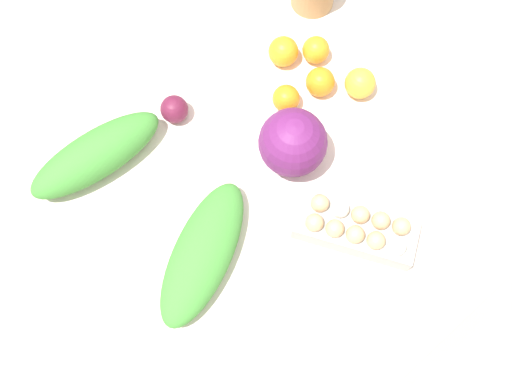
{
  "coord_description": "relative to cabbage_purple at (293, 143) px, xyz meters",
  "views": [
    {
      "loc": [
        -0.32,
        -0.38,
        2.07
      ],
      "look_at": [
        0.0,
        0.0,
        0.76
      ],
      "focal_mm": 40.0,
      "sensor_mm": 36.0,
      "label": 1
    }
  ],
  "objects": [
    {
      "name": "dining_table",
      "position": [
        -0.14,
        -0.02,
        -0.17
      ],
      "size": [
        1.25,
        1.09,
        0.74
      ],
      "color": "silver",
      "rests_on": "ground_plane"
    },
    {
      "name": "orange_4",
      "position": [
        0.25,
        0.18,
        -0.05
      ],
      "size": [
        0.07,
        0.07,
        0.07
      ],
      "primitive_type": "sphere",
      "color": "orange",
      "rests_on": "dining_table"
    },
    {
      "name": "ground_plane",
      "position": [
        -0.14,
        -0.02,
        -0.82
      ],
      "size": [
        8.0,
        8.0,
        0.0
      ],
      "primitive_type": "plane",
      "color": "#C6B289"
    },
    {
      "name": "cabbage_purple",
      "position": [
        0.0,
        0.0,
        0.0
      ],
      "size": [
        0.17,
        0.17,
        0.17
      ],
      "primitive_type": "sphere",
      "color": "#601E5B",
      "rests_on": "dining_table"
    },
    {
      "name": "orange_0",
      "position": [
        0.18,
        0.23,
        -0.04
      ],
      "size": [
        0.08,
        0.08,
        0.08
      ],
      "primitive_type": "sphere",
      "color": "orange",
      "rests_on": "dining_table"
    },
    {
      "name": "orange_2",
      "position": [
        0.09,
        0.12,
        -0.05
      ],
      "size": [
        0.07,
        0.07,
        0.07
      ],
      "primitive_type": "sphere",
      "color": "orange",
      "rests_on": "dining_table"
    },
    {
      "name": "greens_bunch_dandelion",
      "position": [
        -0.33,
        -0.06,
        -0.04
      ],
      "size": [
        0.39,
        0.3,
        0.08
      ],
      "primitive_type": "ellipsoid",
      "rotation": [
        0.0,
        0.0,
        0.49
      ],
      "color": "#3D8433",
      "rests_on": "dining_table"
    },
    {
      "name": "greens_bunch_kale",
      "position": [
        -0.38,
        0.3,
        -0.04
      ],
      "size": [
        0.37,
        0.15,
        0.1
      ],
      "primitive_type": "ellipsoid",
      "rotation": [
        0.0,
        0.0,
        6.22
      ],
      "color": "#3D8433",
      "rests_on": "dining_table"
    },
    {
      "name": "egg_carton",
      "position": [
        -0.02,
        -0.25,
        -0.04
      ],
      "size": [
        0.25,
        0.3,
        0.09
      ],
      "rotation": [
        0.0,
        0.0,
        5.29
      ],
      "color": "#A8A8A3",
      "rests_on": "dining_table"
    },
    {
      "name": "orange_1",
      "position": [
        0.19,
        0.1,
        -0.05
      ],
      "size": [
        0.08,
        0.08,
        0.08
      ],
      "primitive_type": "sphere",
      "color": "orange",
      "rests_on": "dining_table"
    },
    {
      "name": "beet_root",
      "position": [
        -0.15,
        0.28,
        -0.05
      ],
      "size": [
        0.07,
        0.07,
        0.07
      ],
      "primitive_type": "sphere",
      "color": "#5B1933",
      "rests_on": "dining_table"
    },
    {
      "name": "orange_3",
      "position": [
        0.27,
        0.03,
        -0.04
      ],
      "size": [
        0.08,
        0.08,
        0.08
      ],
      "primitive_type": "sphere",
      "color": "#F9A833",
      "rests_on": "dining_table"
    }
  ]
}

